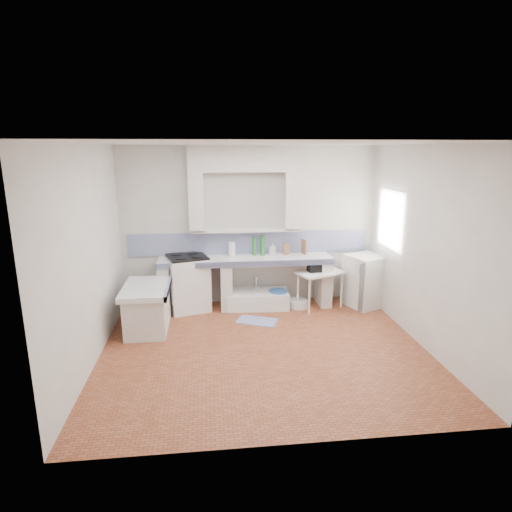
{
  "coord_description": "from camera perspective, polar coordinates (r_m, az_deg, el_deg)",
  "views": [
    {
      "loc": [
        -0.73,
        -5.42,
        2.73
      ],
      "look_at": [
        0.0,
        1.0,
        1.1
      ],
      "focal_mm": 29.84,
      "sensor_mm": 36.0,
      "label": 1
    }
  ],
  "objects": [
    {
      "name": "green_bottle_b",
      "position": [
        7.52,
        0.85,
        1.42
      ],
      "size": [
        0.08,
        0.08,
        0.35
      ],
      "primitive_type": "cylinder",
      "rotation": [
        0.0,
        0.0,
        0.03
      ],
      "color": "#256F29",
      "rests_on": "counter_slab"
    },
    {
      "name": "counter_slab",
      "position": [
        7.39,
        -1.38,
        -0.51
      ],
      "size": [
        3.0,
        0.6,
        0.08
      ],
      "primitive_type": "cube",
      "color": "white",
      "rests_on": "ground"
    },
    {
      "name": "backsplash",
      "position": [
        7.62,
        -0.84,
        1.79
      ],
      "size": [
        4.27,
        0.03,
        0.4
      ],
      "primitive_type": "cube",
      "color": "navy",
      "rests_on": "ground"
    },
    {
      "name": "counter_lip",
      "position": [
        7.12,
        -1.18,
        -1.08
      ],
      "size": [
        3.0,
        0.04,
        0.1
      ],
      "primitive_type": "cube",
      "color": "navy",
      "rests_on": "ground"
    },
    {
      "name": "black_bag",
      "position": [
        7.47,
        8.3,
        -1.2
      ],
      "size": [
        0.37,
        0.23,
        0.22
      ],
      "primitive_type": "cube",
      "rotation": [
        0.0,
        0.0,
        0.09
      ],
      "color": "black",
      "rests_on": "side_table"
    },
    {
      "name": "peninsula_lip",
      "position": [
        6.68,
        -11.69,
        -4.19
      ],
      "size": [
        0.04,
        1.1,
        0.1
      ],
      "primitive_type": "cube",
      "color": "navy",
      "rests_on": "ground"
    },
    {
      "name": "knife_block",
      "position": [
        7.6,
        4.06,
        0.95
      ],
      "size": [
        0.1,
        0.09,
        0.2
      ],
      "primitive_type": "cube",
      "rotation": [
        0.0,
        0.0,
        -0.07
      ],
      "color": "#97663C",
      "rests_on": "counter_slab"
    },
    {
      "name": "bucket_red",
      "position": [
        7.63,
        -2.02,
        -5.77
      ],
      "size": [
        0.34,
        0.34,
        0.26
      ],
      "primitive_type": "cylinder",
      "rotation": [
        0.0,
        0.0,
        -0.25
      ],
      "color": "red",
      "rests_on": "ground"
    },
    {
      "name": "window_frame",
      "position": [
        7.42,
        18.82,
        4.64
      ],
      "size": [
        0.35,
        0.86,
        1.06
      ],
      "primitive_type": "cube",
      "color": "#382012",
      "rests_on": "ground"
    },
    {
      "name": "wall_front",
      "position": [
        3.74,
        5.24,
        -6.69
      ],
      "size": [
        4.5,
        0.0,
        4.5
      ],
      "primitive_type": "plane",
      "rotation": [
        -1.57,
        0.0,
        0.0
      ],
      "color": "silver",
      "rests_on": "ground"
    },
    {
      "name": "green_bottle_a",
      "position": [
        7.5,
        -0.24,
        1.28
      ],
      "size": [
        0.09,
        0.09,
        0.32
      ],
      "primitive_type": "cylinder",
      "rotation": [
        0.0,
        0.0,
        0.34
      ],
      "color": "#256F29",
      "rests_on": "counter_slab"
    },
    {
      "name": "wall_left",
      "position": [
        5.79,
        -21.52,
        -0.13
      ],
      "size": [
        0.0,
        4.5,
        4.5
      ],
      "primitive_type": "plane",
      "rotation": [
        1.57,
        0.0,
        1.57
      ],
      "color": "silver",
      "rests_on": "ground"
    },
    {
      "name": "counter_pier_right",
      "position": [
        7.76,
        9.0,
        -3.43
      ],
      "size": [
        0.2,
        0.55,
        0.82
      ],
      "primitive_type": "cube",
      "color": "silver",
      "rests_on": "ground"
    },
    {
      "name": "fridge",
      "position": [
        7.81,
        14.42,
        -3.21
      ],
      "size": [
        0.78,
        0.78,
        0.92
      ],
      "primitive_type": "cube",
      "rotation": [
        0.0,
        0.0,
        0.4
      ],
      "color": "white",
      "rests_on": "ground"
    },
    {
      "name": "cutting_board",
      "position": [
        7.66,
        6.43,
        1.25
      ],
      "size": [
        0.06,
        0.19,
        0.26
      ],
      "primitive_type": "cube",
      "rotation": [
        0.0,
        0.0,
        0.21
      ],
      "color": "#97663C",
      "rests_on": "counter_slab"
    },
    {
      "name": "soap_bottle",
      "position": [
        7.56,
        2.24,
        0.97
      ],
      "size": [
        0.12,
        0.12,
        0.22
      ],
      "primitive_type": "imported",
      "rotation": [
        0.0,
        0.0,
        -0.3
      ],
      "color": "white",
      "rests_on": "counter_slab"
    },
    {
      "name": "counter_pier_mid",
      "position": [
        7.5,
        -4.04,
        -3.92
      ],
      "size": [
        0.2,
        0.55,
        0.82
      ],
      "primitive_type": "cube",
      "color": "silver",
      "rests_on": "ground"
    },
    {
      "name": "bucket_orange",
      "position": [
        7.5,
        0.71,
        -6.23
      ],
      "size": [
        0.29,
        0.29,
        0.24
      ],
      "primitive_type": "cylinder",
      "rotation": [
        0.0,
        0.0,
        0.12
      ],
      "color": "orange",
      "rests_on": "ground"
    },
    {
      "name": "water_bottle_a",
      "position": [
        7.76,
        -0.23,
        -5.25
      ],
      "size": [
        0.1,
        0.1,
        0.31
      ],
      "primitive_type": "cylinder",
      "rotation": [
        0.0,
        0.0,
        -0.18
      ],
      "color": "silver",
      "rests_on": "ground"
    },
    {
      "name": "ceiling",
      "position": [
        5.47,
        1.23,
        14.89
      ],
      "size": [
        4.5,
        4.5,
        0.0
      ],
      "primitive_type": "plane",
      "rotation": [
        3.14,
        0.0,
        0.0
      ],
      "color": "silver",
      "rests_on": "ground"
    },
    {
      "name": "sink",
      "position": [
        7.6,
        0.23,
        -5.87
      ],
      "size": [
        1.1,
        0.64,
        0.26
      ],
      "primitive_type": "cube",
      "rotation": [
        0.0,
        0.0,
        -0.05
      ],
      "color": "white",
      "rests_on": "ground"
    },
    {
      "name": "alcove_mass",
      "position": [
        7.33,
        -1.59,
        12.93
      ],
      "size": [
        1.9,
        0.25,
        0.45
      ],
      "primitive_type": "cube",
      "color": "silver",
      "rests_on": "ground"
    },
    {
      "name": "side_table",
      "position": [
        7.57,
        8.55,
        -4.5
      ],
      "size": [
        0.9,
        0.71,
        0.04
      ],
      "primitive_type": "cube",
      "rotation": [
        0.0,
        0.0,
        0.39
      ],
      "color": "white",
      "rests_on": "ground"
    },
    {
      "name": "stove",
      "position": [
        7.47,
        -9.1,
        -3.68
      ],
      "size": [
        0.81,
        0.79,
        0.93
      ],
      "primitive_type": "cube",
      "rotation": [
        0.0,
        0.0,
        0.28
      ],
      "color": "white",
      "rests_on": "ground"
    },
    {
      "name": "basin_white",
      "position": [
        7.63,
        5.69,
        -6.37
      ],
      "size": [
        0.37,
        0.37,
        0.13
      ],
      "primitive_type": "cylinder",
      "rotation": [
        0.0,
        0.0,
        0.11
      ],
      "color": "white",
      "rests_on": "ground"
    },
    {
      "name": "floor",
      "position": [
        6.11,
        1.09,
        -12.36
      ],
      "size": [
        4.5,
        4.5,
        0.0
      ],
      "primitive_type": "plane",
      "color": "#9A5034",
      "rests_on": "ground"
    },
    {
      "name": "peninsula_base",
      "position": [
        6.84,
        -14.31,
        -7.03
      ],
      "size": [
        0.6,
        1.0,
        0.62
      ],
      "primitive_type": "cube",
      "color": "silver",
      "rests_on": "ground"
    },
    {
      "name": "peninsula_top",
      "position": [
        6.72,
        -14.49,
        -4.25
      ],
      "size": [
        0.7,
        1.1,
        0.08
      ],
      "primitive_type": "cube",
      "color": "white",
      "rests_on": "ground"
    },
    {
      "name": "rug",
      "position": [
        7.02,
        0.15,
        -8.69
      ],
      "size": [
        0.73,
        0.59,
        0.01
      ],
      "primitive_type": "cube",
      "rotation": [
        0.0,
        0.0,
        -0.41
      ],
      "color": "#334299",
      "rests_on": "ground"
    },
    {
      "name": "bucket_blue",
      "position": [
        7.57,
        2.98,
        -5.76
      ],
      "size": [
        0.43,
        0.43,
        0.31
      ],
      "primitive_type": "cylinder",
      "rotation": [
        0.0,
        0.0,
        0.41
      ],
      "color": "#2E66B3",
      "rests_on": "ground"
    },
    {
      "name": "wall_right",
      "position": [
        6.33,
        21.79,
        1.0
      ],
      "size": [
        0.0,
        4.5,
        4.5
      ],
      "primitive_type": "plane",
      "rotation": [
        1.57,
        0.0,
        -1.57
      ],
      "color": "silver",
      "rests_on": "ground"
    },
    {
      "name": "lace_valance",
      "position": [
        7.31,
        18.02,
        7.58
      ],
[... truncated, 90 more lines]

